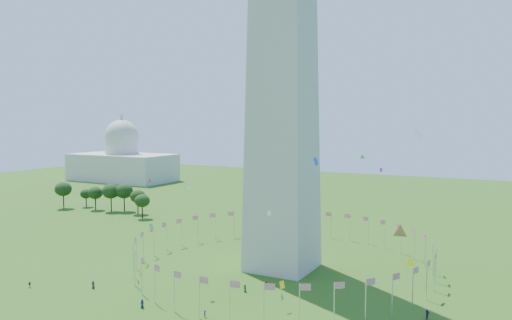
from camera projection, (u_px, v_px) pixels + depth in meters
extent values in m
cylinder|color=silver|center=(434.00, 273.00, 118.69)|extent=(0.24, 0.24, 9.00)
cylinder|color=silver|center=(436.00, 265.00, 125.08)|extent=(0.24, 0.24, 9.00)
cylinder|color=silver|center=(433.00, 258.00, 131.84)|extent=(0.24, 0.24, 9.00)
cylinder|color=silver|center=(425.00, 251.00, 138.78)|extent=(0.24, 0.24, 9.00)
cylinder|color=silver|center=(414.00, 245.00, 145.68)|extent=(0.24, 0.24, 9.00)
cylinder|color=silver|center=(401.00, 239.00, 152.34)|extent=(0.24, 0.24, 9.00)
cylinder|color=silver|center=(385.00, 235.00, 158.53)|extent=(0.24, 0.24, 9.00)
cylinder|color=silver|center=(368.00, 231.00, 164.09)|extent=(0.24, 0.24, 9.00)
cylinder|color=silver|center=(350.00, 228.00, 168.85)|extent=(0.24, 0.24, 9.00)
cylinder|color=silver|center=(331.00, 225.00, 172.64)|extent=(0.24, 0.24, 9.00)
cylinder|color=silver|center=(312.00, 224.00, 175.37)|extent=(0.24, 0.24, 9.00)
cylinder|color=silver|center=(292.00, 223.00, 176.95)|extent=(0.24, 0.24, 9.00)
cylinder|color=silver|center=(273.00, 222.00, 177.33)|extent=(0.24, 0.24, 9.00)
cylinder|color=silver|center=(253.00, 223.00, 176.50)|extent=(0.24, 0.24, 9.00)
cylinder|color=silver|center=(234.00, 224.00, 174.49)|extent=(0.24, 0.24, 9.00)
cylinder|color=silver|center=(216.00, 226.00, 171.34)|extent=(0.24, 0.24, 9.00)
cylinder|color=silver|center=(198.00, 229.00, 167.17)|extent=(0.24, 0.24, 9.00)
cylinder|color=silver|center=(182.00, 232.00, 162.10)|extent=(0.24, 0.24, 9.00)
cylinder|color=silver|center=(167.00, 236.00, 156.28)|extent=(0.24, 0.24, 9.00)
cylinder|color=silver|center=(154.00, 241.00, 149.89)|extent=(0.24, 0.24, 9.00)
cylinder|color=silver|center=(143.00, 247.00, 143.12)|extent=(0.24, 0.24, 9.00)
cylinder|color=silver|center=(136.00, 253.00, 136.18)|extent=(0.24, 0.24, 9.00)
cylinder|color=silver|center=(133.00, 260.00, 129.28)|extent=(0.24, 0.24, 9.00)
cylinder|color=silver|center=(135.00, 268.00, 122.63)|extent=(0.24, 0.24, 9.00)
cylinder|color=silver|center=(142.00, 276.00, 116.43)|extent=(0.24, 0.24, 9.00)
cylinder|color=silver|center=(155.00, 284.00, 110.87)|extent=(0.24, 0.24, 9.00)
cylinder|color=silver|center=(174.00, 291.00, 106.12)|extent=(0.24, 0.24, 9.00)
cylinder|color=silver|center=(199.00, 298.00, 102.32)|extent=(0.24, 0.24, 9.00)
cylinder|color=silver|center=(230.00, 302.00, 99.59)|extent=(0.24, 0.24, 9.00)
cylinder|color=silver|center=(264.00, 305.00, 98.01)|extent=(0.24, 0.24, 9.00)
cylinder|color=silver|center=(300.00, 306.00, 97.63)|extent=(0.24, 0.24, 9.00)
cylinder|color=silver|center=(334.00, 304.00, 98.46)|extent=(0.24, 0.24, 9.00)
cylinder|color=silver|center=(366.00, 301.00, 100.48)|extent=(0.24, 0.24, 9.00)
cylinder|color=silver|center=(392.00, 295.00, 103.62)|extent=(0.24, 0.24, 9.00)
cylinder|color=silver|center=(413.00, 288.00, 107.79)|extent=(0.24, 0.24, 9.00)
cylinder|color=silver|center=(427.00, 281.00, 112.87)|extent=(0.24, 0.24, 9.00)
imported|color=#20254C|center=(205.00, 314.00, 103.44)|extent=(1.10, 0.98, 1.48)
imported|color=black|center=(266.00, 285.00, 121.44)|extent=(0.95, 0.99, 1.67)
imported|color=#1C2043|center=(142.00, 304.00, 108.47)|extent=(1.05, 1.16, 1.96)
imported|color=#1B442B|center=(245.00, 288.00, 118.57)|extent=(1.06, 0.92, 1.83)
imported|color=#272727|center=(93.00, 285.00, 121.05)|extent=(0.96, 0.69, 1.89)
imported|color=#242424|center=(30.00, 284.00, 121.75)|extent=(0.93, 1.07, 1.55)
imported|color=#351A4F|center=(427.00, 315.00, 102.40)|extent=(1.16, 1.95, 1.96)
plane|color=yellow|center=(411.00, 263.00, 90.18)|extent=(2.34, 0.96, 2.46)
plane|color=white|center=(418.00, 133.00, 76.26)|extent=(1.72, 1.33, 1.97)
plane|color=white|center=(189.00, 187.00, 120.33)|extent=(0.41, 1.45, 1.41)
plane|color=red|center=(150.00, 181.00, 167.68)|extent=(0.30, 1.41, 1.44)
plane|color=white|center=(269.00, 213.00, 126.60)|extent=(1.16, 0.98, 1.44)
plane|color=blue|center=(316.00, 162.00, 104.64)|extent=(1.94, 0.49, 1.92)
plane|color=#CC2699|center=(381.00, 170.00, 114.01)|extent=(0.33, 1.04, 1.07)
plane|color=green|center=(282.00, 297.00, 100.96)|extent=(0.44, 1.69, 1.70)
plane|color=yellow|center=(282.00, 285.00, 107.13)|extent=(1.41, 1.38, 1.69)
plane|color=green|center=(151.00, 226.00, 168.37)|extent=(1.59, 1.95, 1.73)
plane|color=green|center=(363.00, 157.00, 110.10)|extent=(1.09, 0.12, 1.09)
plane|color=blue|center=(400.00, 232.00, 88.76)|extent=(2.40, 1.14, 2.17)
ellipsoid|color=#214416|center=(63.00, 195.00, 230.67)|extent=(7.66, 7.66, 11.96)
ellipsoid|color=#214416|center=(86.00, 198.00, 234.52)|extent=(5.33, 5.33, 8.33)
ellipsoid|color=#214416|center=(95.00, 199.00, 226.68)|extent=(6.65, 6.65, 10.39)
ellipsoid|color=#214416|center=(111.00, 198.00, 222.82)|extent=(7.80, 7.80, 12.19)
ellipsoid|color=#214416|center=(124.00, 198.00, 222.86)|extent=(7.90, 7.90, 12.34)
ellipsoid|color=#214416|center=(138.00, 202.00, 216.36)|extent=(6.65, 6.65, 10.39)
ellipsoid|color=#214416|center=(142.00, 207.00, 206.74)|extent=(6.37, 6.37, 9.95)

